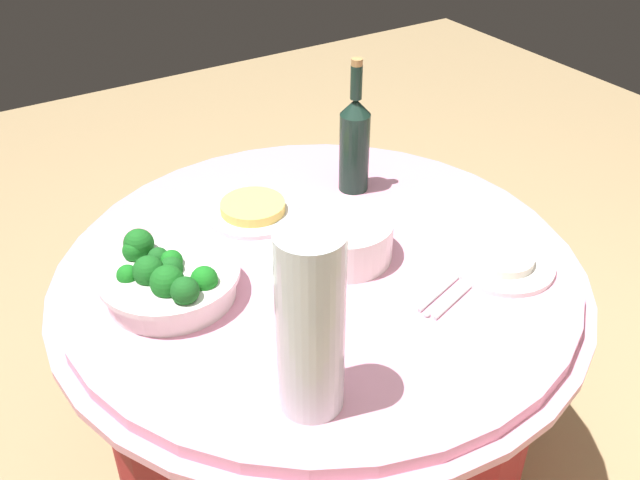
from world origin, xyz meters
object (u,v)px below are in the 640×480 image
Objects in this scene: plate_stack at (344,238)px; serving_tongs at (447,297)px; label_placard_front at (298,339)px; broccoli_bowl at (168,279)px; food_plate_rice at (503,262)px; decorative_fruit_vase at (311,335)px; food_plate_noodles at (253,210)px; wine_bottle at (355,142)px.

plate_stack reaches higher than serving_tongs.
label_placard_front is (0.33, -0.02, 0.03)m from serving_tongs.
broccoli_bowl reaches higher than food_plate_rice.
decorative_fruit_vase reaches higher than serving_tongs.
label_placard_front is at bearing -110.61° from decorative_fruit_vase.
decorative_fruit_vase is at bearing 69.39° from label_placard_front.
label_placard_front is at bearing -4.19° from serving_tongs.
serving_tongs is 0.52m from food_plate_noodles.
broccoli_bowl is 0.83× the size of wine_bottle.
decorative_fruit_vase reaches higher than food_plate_rice.
wine_bottle is 0.72m from decorative_fruit_vase.
serving_tongs is (0.09, 0.46, -0.12)m from wine_bottle.
broccoli_bowl is 0.34m from food_plate_noodles.
broccoli_bowl is at bearing -76.51° from decorative_fruit_vase.
plate_stack is at bearing -38.62° from food_plate_rice.
decorative_fruit_vase is at bearing 71.70° from food_plate_noodles.
food_plate_noodles is at bearing -108.30° from decorative_fruit_vase.
food_plate_noodles is at bearing -147.11° from broccoli_bowl.
plate_stack is at bearing -138.65° from label_placard_front.
plate_stack is at bearing 109.70° from food_plate_noodles.
food_plate_noodles reaches higher than serving_tongs.
broccoli_bowl is 1.27× the size of food_plate_noodles.
food_plate_noodles is (0.27, -0.02, -0.11)m from wine_bottle.
food_plate_noodles is at bearing -107.72° from label_placard_front.
food_plate_rice is at bearing 100.55° from wine_bottle.
serving_tongs is 0.75× the size of food_plate_noodles.
decorative_fruit_vase reaches higher than plate_stack.
broccoli_bowl is at bearing 16.36° from wine_bottle.
decorative_fruit_vase reaches higher than broccoli_bowl.
decorative_fruit_vase is at bearing 13.46° from serving_tongs.
wine_bottle is 2.03× the size of serving_tongs.
serving_tongs is 0.75× the size of food_plate_rice.
wine_bottle is 0.47m from food_plate_rice.
label_placard_front is at bearing 41.35° from plate_stack.
food_plate_noodles is at bearing -69.13° from serving_tongs.
wine_bottle is (-0.18, -0.23, 0.08)m from plate_stack.
broccoli_bowl is 0.59m from wine_bottle.
label_placard_front is (0.24, 0.21, -0.01)m from plate_stack.
plate_stack is 0.95× the size of food_plate_noodles.
serving_tongs is at bearing 7.01° from food_plate_rice.
broccoli_bowl is 1.69× the size of serving_tongs.
wine_bottle is at bearing -100.74° from serving_tongs.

